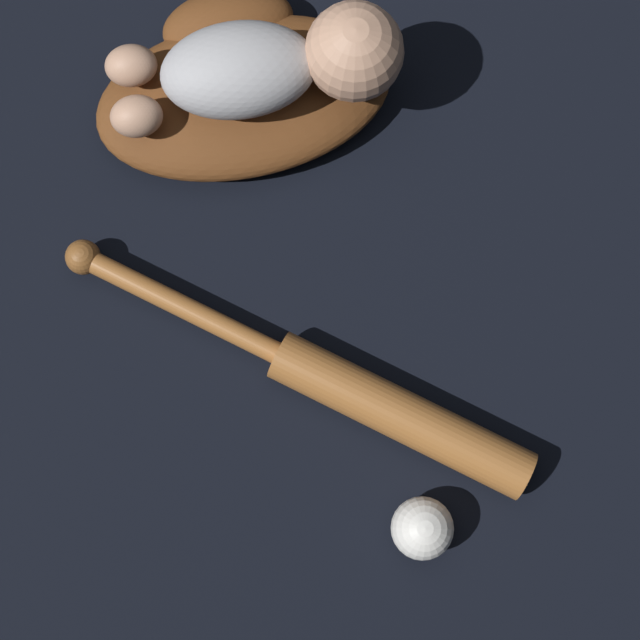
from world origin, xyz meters
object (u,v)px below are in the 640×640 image
object	(u,v)px
baseball_glove	(241,85)
baseball_bat	(353,391)
baseball	(422,528)
baby_figure	(277,64)

from	to	relation	value
baseball_glove	baseball_bat	distance (m)	0.40
baseball_bat	baseball	world-z (taller)	baseball
baseball_bat	baseball	bearing A→B (deg)	-62.19
baby_figure	baseball	world-z (taller)	baby_figure
baseball_glove	baby_figure	xyz separation A→B (m)	(0.05, -0.01, 0.08)
baseball_glove	baseball_bat	bearing A→B (deg)	-68.74
baseball_bat	baseball	size ratio (longest dim) A/B	7.79
baseball_bat	baseball	xyz separation A→B (m)	(0.08, -0.15, 0.01)
baseball_bat	baby_figure	bearing A→B (deg)	105.01
baseball_glove	baseball_bat	world-z (taller)	baseball_glove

